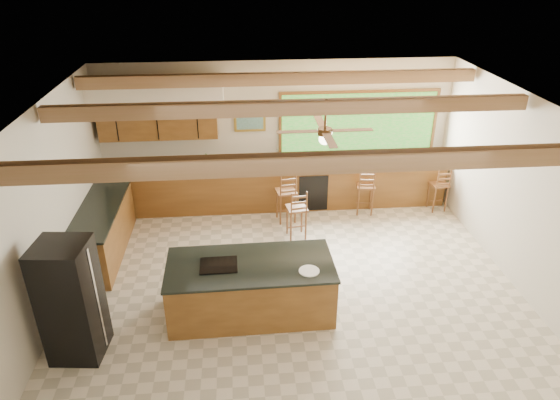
{
  "coord_description": "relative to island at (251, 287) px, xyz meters",
  "views": [
    {
      "loc": [
        -0.81,
        -6.54,
        4.95
      ],
      "look_at": [
        -0.15,
        0.8,
        1.2
      ],
      "focal_mm": 32.0,
      "sensor_mm": 36.0,
      "label": 1
    }
  ],
  "objects": [
    {
      "name": "ground",
      "position": [
        0.7,
        0.5,
        -0.43
      ],
      "size": [
        7.2,
        7.2,
        0.0
      ],
      "primitive_type": "plane",
      "color": "beige",
      "rests_on": "ground"
    },
    {
      "name": "room_shell",
      "position": [
        0.54,
        1.16,
        1.79
      ],
      "size": [
        7.27,
        6.54,
        3.02
      ],
      "color": "beige",
      "rests_on": "ground"
    },
    {
      "name": "counter_run",
      "position": [
        -0.11,
        3.02,
        0.04
      ],
      "size": [
        7.12,
        3.1,
        1.26
      ],
      "color": "brown",
      "rests_on": "ground"
    },
    {
      "name": "island",
      "position": [
        0.0,
        0.0,
        0.0
      ],
      "size": [
        2.45,
        1.18,
        0.87
      ],
      "rotation": [
        0.0,
        0.0,
        0.01
      ],
      "color": "brown",
      "rests_on": "ground"
    },
    {
      "name": "refrigerator",
      "position": [
        -2.34,
        -0.65,
        0.42
      ],
      "size": [
        0.73,
        0.71,
        1.7
      ],
      "rotation": [
        0.0,
        0.0,
        -0.1
      ],
      "color": "black",
      "rests_on": "ground"
    },
    {
      "name": "bar_stool_a",
      "position": [
        0.8,
        2.71,
        0.21
      ],
      "size": [
        0.43,
        0.43,
        1.07
      ],
      "rotation": [
        0.0,
        0.0,
        0.15
      ],
      "color": "brown",
      "rests_on": "ground"
    },
    {
      "name": "bar_stool_b",
      "position": [
        0.94,
        2.05,
        0.17
      ],
      "size": [
        0.41,
        0.41,
        1.01
      ],
      "rotation": [
        0.0,
        0.0,
        0.14
      ],
      "color": "brown",
      "rests_on": "ground"
    },
    {
      "name": "bar_stool_c",
      "position": [
        2.45,
        2.9,
        0.17
      ],
      "size": [
        0.41,
        0.41,
        1.01
      ],
      "rotation": [
        0.0,
        0.0,
        -0.13
      ],
      "color": "brown",
      "rests_on": "ground"
    },
    {
      "name": "bar_stool_d",
      "position": [
        4.0,
        2.9,
        0.14
      ],
      "size": [
        0.38,
        0.38,
        0.96
      ],
      "rotation": [
        0.0,
        0.0,
        0.12
      ],
      "color": "brown",
      "rests_on": "ground"
    }
  ]
}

